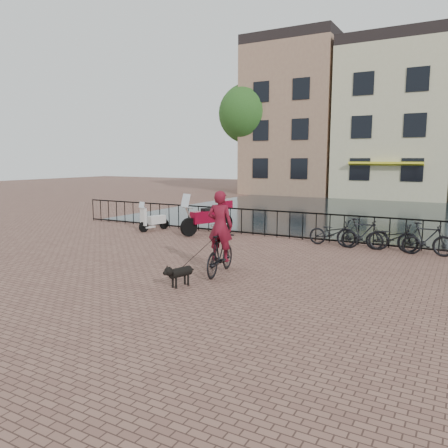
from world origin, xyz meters
The scene contains 14 objects.
ground centered at (0.00, 0.00, 0.00)m, with size 100.00×100.00×0.00m, color brown.
canal_water centered at (0.00, 17.30, 0.00)m, with size 20.00×20.00×0.00m, color black.
railing centered at (0.00, 8.00, 0.50)m, with size 20.00×0.05×1.02m.
canal_house_left centered at (-7.50, 30.00, 6.40)m, with size 7.50×9.00×12.80m.
canal_house_mid centered at (0.50, 30.00, 5.90)m, with size 8.00×9.50×11.80m.
tree_far_left centered at (-11.00, 27.00, 6.73)m, with size 5.04×5.04×9.27m.
cyclist centered at (0.25, 2.36, 0.95)m, with size 0.86×1.89×2.51m.
dog centered at (-0.01, 0.94, 0.27)m, with size 0.47×0.85×0.54m.
motorcycle centered at (-3.20, 7.41, 0.83)m, with size 1.39×2.37×1.67m.
scooter centered at (-5.56, 7.04, 0.63)m, with size 0.69×1.41×1.26m.
parked_bike_0 centered at (1.80, 7.40, 0.45)m, with size 0.60×1.72×0.90m, color black.
parked_bike_1 centered at (2.75, 7.40, 0.50)m, with size 0.47×1.66×1.00m, color black.
parked_bike_2 centered at (3.70, 7.40, 0.45)m, with size 0.60×1.72×0.90m, color black.
parked_bike_3 centered at (4.65, 7.40, 0.50)m, with size 0.47×1.66×1.00m, color black.
Camera 1 is at (5.64, -7.13, 2.93)m, focal length 35.00 mm.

